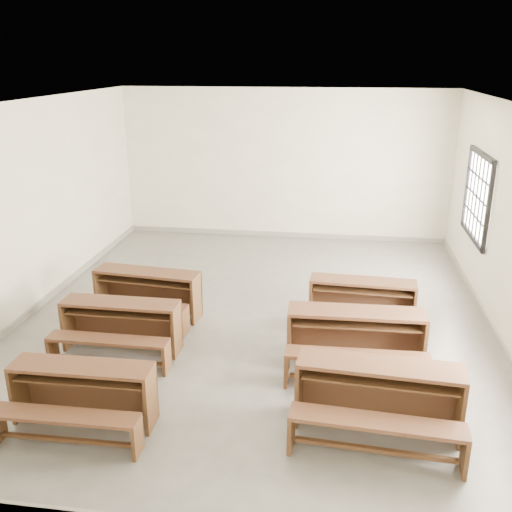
# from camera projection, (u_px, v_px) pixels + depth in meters

# --- Properties ---
(room) EXTENTS (8.50, 8.50, 3.20)m
(room) POSITION_uv_depth(u_px,v_px,m) (262.00, 180.00, 8.04)
(room) COLOR slate
(room) RESTS_ON ground
(desk_set_0) EXTENTS (1.54, 0.81, 0.69)m
(desk_set_0) POSITION_uv_depth(u_px,v_px,m) (82.00, 391.00, 6.10)
(desk_set_0) COLOR brown
(desk_set_0) RESTS_ON ground
(desk_set_1) EXTENTS (1.58, 0.83, 0.71)m
(desk_set_1) POSITION_uv_depth(u_px,v_px,m) (120.00, 323.00, 7.62)
(desk_set_1) COLOR brown
(desk_set_1) RESTS_ON ground
(desk_set_2) EXTENTS (1.70, 1.01, 0.73)m
(desk_set_2) POSITION_uv_depth(u_px,v_px,m) (146.00, 291.00, 8.66)
(desk_set_2) COLOR brown
(desk_set_2) RESTS_ON ground
(desk_set_3) EXTENTS (1.78, 1.02, 0.77)m
(desk_set_3) POSITION_uv_depth(u_px,v_px,m) (378.00, 394.00, 5.96)
(desk_set_3) COLOR brown
(desk_set_3) RESTS_ON ground
(desk_set_4) EXTENTS (1.75, 0.94, 0.78)m
(desk_set_4) POSITION_uv_depth(u_px,v_px,m) (356.00, 336.00, 7.20)
(desk_set_4) COLOR brown
(desk_set_4) RESTS_ON ground
(desk_set_5) EXTENTS (1.58, 0.88, 0.69)m
(desk_set_5) POSITION_uv_depth(u_px,v_px,m) (362.00, 300.00, 8.39)
(desk_set_5) COLOR brown
(desk_set_5) RESTS_ON ground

